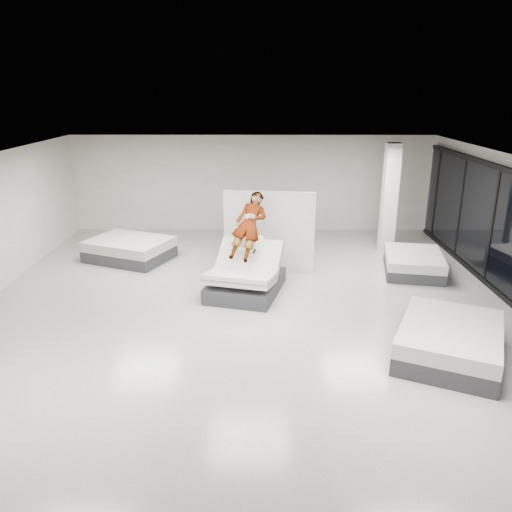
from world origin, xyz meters
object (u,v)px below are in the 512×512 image
divider_panel (269,232)px  column (389,199)px  flat_bed_left_far (130,249)px  hero_bed (246,277)px  person (249,236)px  flat_bed_right_near (450,341)px  remote (254,251)px  flat_bed_right_far (413,263)px

divider_panel → column: column is taller
flat_bed_left_far → hero_bed: bearing=-36.0°
person → flat_bed_left_far: bearing=163.0°
person → divider_panel: divider_panel is taller
divider_panel → flat_bed_right_near: size_ratio=0.87×
hero_bed → person: 0.97m
hero_bed → remote: hero_bed is taller
remote → column: 5.09m
hero_bed → flat_bed_right_near: 4.79m
remote → flat_bed_right_far: bearing=34.4°
remote → person: bearing=122.2°
hero_bed → column: (4.08, 3.17, 1.21)m
person → flat_bed_right_near: 5.03m
flat_bed_right_far → flat_bed_left_far: size_ratio=0.81×
flat_bed_right_near → flat_bed_left_far: size_ratio=1.04×
person → flat_bed_left_far: person is taller
hero_bed → column: size_ratio=0.73×
person → flat_bed_left_far: 4.17m
remote → flat_bed_right_far: size_ratio=0.07×
person → column: 4.92m
hero_bed → divider_panel: divider_panel is taller
hero_bed → flat_bed_left_far: 4.15m
remote → flat_bed_right_far: (4.19, 1.50, -0.80)m
flat_bed_right_far → flat_bed_right_near: 4.47m
hero_bed → remote: size_ratio=16.77×
person → flat_bed_left_far: size_ratio=0.70×
remote → flat_bed_right_near: bearing=-24.8°
person → column: bearing=50.2°
person → flat_bed_right_near: bearing=-27.4°
column → person: bearing=-144.4°
flat_bed_left_far → column: size_ratio=0.82×
flat_bed_right_near → remote: bearing=140.5°
remote → column: (3.87, 3.25, 0.54)m
person → flat_bed_right_far: (4.31, 1.11, -1.04)m
person → remote: (0.12, -0.39, -0.24)m
flat_bed_right_far → flat_bed_right_near: size_ratio=0.78×
flat_bed_right_far → column: 2.22m
hero_bed → person: bearing=75.3°
flat_bed_right_far → remote: bearing=-160.2°
flat_bed_right_near → flat_bed_left_far: flat_bed_right_near is taller
flat_bed_left_far → column: 7.59m
remote → divider_panel: (0.37, 1.59, 0.01)m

